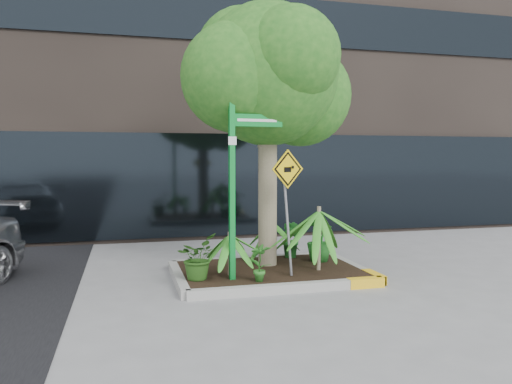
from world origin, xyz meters
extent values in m
plane|color=gray|center=(0.00, 0.00, 0.00)|extent=(80.00, 80.00, 0.00)
cube|color=#9E9E99|center=(0.20, 1.40, 0.07)|extent=(3.20, 0.15, 0.15)
cube|color=#9E9E99|center=(0.20, -0.80, 0.07)|extent=(3.20, 0.15, 0.15)
cube|color=#9E9E99|center=(-1.40, 0.30, 0.07)|extent=(0.15, 2.20, 0.15)
cube|color=#9E9E99|center=(1.80, 0.30, 0.07)|extent=(0.15, 2.20, 0.15)
cube|color=yellow|center=(1.50, -0.80, 0.07)|extent=(0.60, 0.17, 0.15)
cube|color=black|center=(0.20, 0.30, 0.12)|extent=(3.05, 2.05, 0.06)
cylinder|color=gray|center=(0.25, 0.61, 1.57)|extent=(0.34, 0.34, 3.15)
cylinder|color=gray|center=(0.36, 0.61, 2.73)|extent=(0.60, 0.17, 1.02)
sphere|color=#1F5D1A|center=(0.25, 0.61, 3.57)|extent=(2.52, 2.52, 2.52)
sphere|color=#1F5D1A|center=(0.99, 0.93, 3.25)|extent=(1.89, 1.89, 1.89)
sphere|color=#1F5D1A|center=(-0.38, 0.40, 3.46)|extent=(1.89, 1.89, 1.89)
sphere|color=#1F5D1A|center=(0.46, -0.02, 3.78)|extent=(1.68, 1.68, 1.68)
sphere|color=#1F5D1A|center=(-0.06, 1.14, 3.99)|extent=(1.78, 1.78, 1.78)
cylinder|color=gray|center=(0.99, -0.03, 0.70)|extent=(0.07, 0.07, 1.11)
cylinder|color=gray|center=(-0.58, -0.01, 0.51)|extent=(0.07, 0.07, 0.72)
cylinder|color=gray|center=(0.48, 1.12, 0.53)|extent=(0.07, 0.07, 0.75)
imported|color=#244F16|center=(-1.15, -0.15, 0.51)|extent=(0.86, 0.86, 0.72)
imported|color=#1F6821|center=(1.28, 0.67, 0.57)|extent=(0.67, 0.67, 0.85)
imported|color=#2A7323|center=(-0.21, -0.55, 0.46)|extent=(0.37, 0.37, 0.61)
imported|color=#1D6722|center=(0.88, 1.07, 0.51)|extent=(0.52, 0.52, 0.72)
cube|color=#0C842C|center=(-0.60, -0.30, 1.54)|extent=(0.09, 0.09, 3.08)
cube|color=#0C842C|center=(-0.18, -0.28, 2.69)|extent=(0.86, 0.07, 0.20)
cube|color=#0C842C|center=(-0.62, 0.12, 2.91)|extent=(0.07, 0.86, 0.20)
cube|color=white|center=(-0.18, -0.29, 2.69)|extent=(0.66, 0.04, 0.04)
cube|color=white|center=(-0.64, 0.12, 2.91)|extent=(0.04, 0.66, 0.04)
cube|color=white|center=(-0.60, -0.35, 2.36)|extent=(0.13, 0.01, 0.13)
cylinder|color=slate|center=(0.35, -0.23, 1.11)|extent=(0.14, 0.28, 1.90)
cube|color=yellow|center=(0.35, -0.25, 1.91)|extent=(0.61, 0.24, 0.64)
cube|color=black|center=(0.35, -0.26, 1.91)|extent=(0.54, 0.20, 0.57)
cube|color=yellow|center=(0.35, -0.26, 1.91)|extent=(0.45, 0.17, 0.48)
cube|color=black|center=(0.34, -0.27, 1.90)|extent=(0.14, 0.06, 0.09)
camera|label=1|loc=(-2.24, -8.02, 2.10)|focal=35.00mm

